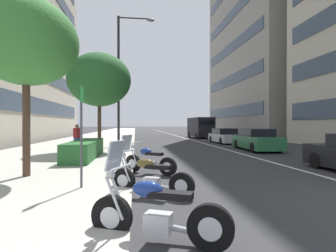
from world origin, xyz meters
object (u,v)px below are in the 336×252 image
object	(u,v)px
car_lead_in_lane	(256,140)
parking_sign_by_curb	(81,126)
motorcycle_far_end_row	(149,162)
delivery_van_ahead	(200,127)
street_tree_by_lamp_post	(99,80)
motorcycle_under_tarp	(156,213)
street_tree_far_plaza	(26,42)
motorcycle_by_sign_pole	(150,177)
street_lamp_with_banners	(123,71)
car_far_down_avenue	(225,136)
pedestrian_on_plaza	(77,138)

from	to	relation	value
car_lead_in_lane	parking_sign_by_curb	distance (m)	13.59
motorcycle_far_end_row	delivery_van_ahead	bearing A→B (deg)	-70.88
car_lead_in_lane	street_tree_by_lamp_post	size ratio (longest dim) A/B	0.78
motorcycle_under_tarp	street_tree_far_plaza	size ratio (longest dim) A/B	0.37
motorcycle_by_sign_pole	street_lamp_with_banners	xyz separation A→B (m)	(13.05, 1.21, 5.24)
delivery_van_ahead	car_far_down_avenue	bearing A→B (deg)	177.39
street_tree_far_plaza	pedestrian_on_plaza	size ratio (longest dim) A/B	3.41
motorcycle_under_tarp	car_far_down_avenue	xyz separation A→B (m)	(19.40, -7.85, 0.20)
street_tree_far_plaza	motorcycle_under_tarp	bearing A→B (deg)	-142.56
street_lamp_with_banners	street_tree_far_plaza	world-z (taller)	street_lamp_with_banners
motorcycle_far_end_row	parking_sign_by_curb	size ratio (longest dim) A/B	0.67
car_lead_in_lane	street_tree_far_plaza	size ratio (longest dim) A/B	0.86
delivery_van_ahead	pedestrian_on_plaza	distance (m)	20.69
street_lamp_with_banners	street_tree_far_plaza	xyz separation A→B (m)	(-10.98, 2.45, -1.45)
car_lead_in_lane	pedestrian_on_plaza	size ratio (longest dim) A/B	2.91
street_tree_far_plaza	parking_sign_by_curb	bearing A→B (deg)	-131.10
motorcycle_under_tarp	car_lead_in_lane	distance (m)	14.94
motorcycle_under_tarp	motorcycle_far_end_row	distance (m)	5.34
car_far_down_avenue	street_tree_by_lamp_post	bearing A→B (deg)	123.15
parking_sign_by_curb	street_tree_by_lamp_post	xyz separation A→B (m)	(9.54, 0.83, 2.73)
car_lead_in_lane	car_far_down_avenue	bearing A→B (deg)	1.62
motorcycle_under_tarp	car_lead_in_lane	bearing A→B (deg)	-97.17
delivery_van_ahead	pedestrian_on_plaza	bearing A→B (deg)	143.99
street_lamp_with_banners	street_tree_by_lamp_post	world-z (taller)	street_lamp_with_banners
street_tree_far_plaza	pedestrian_on_plaza	xyz separation A→B (m)	(7.36, 0.08, -3.28)
car_lead_in_lane	street_lamp_with_banners	distance (m)	10.57
motorcycle_under_tarp	street_lamp_with_banners	bearing A→B (deg)	-61.90
parking_sign_by_curb	street_tree_far_plaza	xyz separation A→B (m)	(1.72, 1.97, 2.53)
street_lamp_with_banners	parking_sign_by_curb	bearing A→B (deg)	177.83
motorcycle_far_end_row	street_tree_by_lamp_post	xyz separation A→B (m)	(7.18, 2.64, 4.01)
motorcycle_by_sign_pole	car_lead_in_lane	xyz separation A→B (m)	(10.17, -7.65, 0.24)
delivery_van_ahead	street_tree_by_lamp_post	world-z (taller)	street_tree_by_lamp_post
motorcycle_under_tarp	street_tree_far_plaza	bearing A→B (deg)	-28.64
motorcycle_by_sign_pole	street_tree_by_lamp_post	world-z (taller)	street_tree_by_lamp_post
delivery_van_ahead	street_tree_far_plaza	xyz separation A→B (m)	(-24.41, 11.62, 2.84)
pedestrian_on_plaza	motorcycle_by_sign_pole	bearing A→B (deg)	-51.59
car_far_down_avenue	parking_sign_by_curb	xyz separation A→B (m)	(-16.42, 9.47, 1.05)
motorcycle_by_sign_pole	street_tree_far_plaza	world-z (taller)	street_tree_far_plaza
motorcycle_far_end_row	car_lead_in_lane	world-z (taller)	car_lead_in_lane
car_lead_in_lane	street_tree_by_lamp_post	world-z (taller)	street_tree_by_lamp_post
pedestrian_on_plaza	motorcycle_far_end_row	bearing A→B (deg)	-43.28
motorcycle_by_sign_pole	motorcycle_far_end_row	size ratio (longest dim) A/B	1.13
parking_sign_by_curb	motorcycle_by_sign_pole	bearing A→B (deg)	-101.91
motorcycle_under_tarp	pedestrian_on_plaza	bearing A→B (deg)	-49.11
car_far_down_avenue	street_lamp_with_banners	xyz separation A→B (m)	(-3.73, 8.99, 5.03)
motorcycle_under_tarp	car_lead_in_lane	world-z (taller)	motorcycle_under_tarp
pedestrian_on_plaza	street_tree_by_lamp_post	bearing A→B (deg)	37.68
car_far_down_avenue	street_lamp_with_banners	bearing A→B (deg)	111.93
delivery_van_ahead	street_tree_far_plaza	size ratio (longest dim) A/B	1.07
car_far_down_avenue	motorcycle_under_tarp	bearing A→B (deg)	157.38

